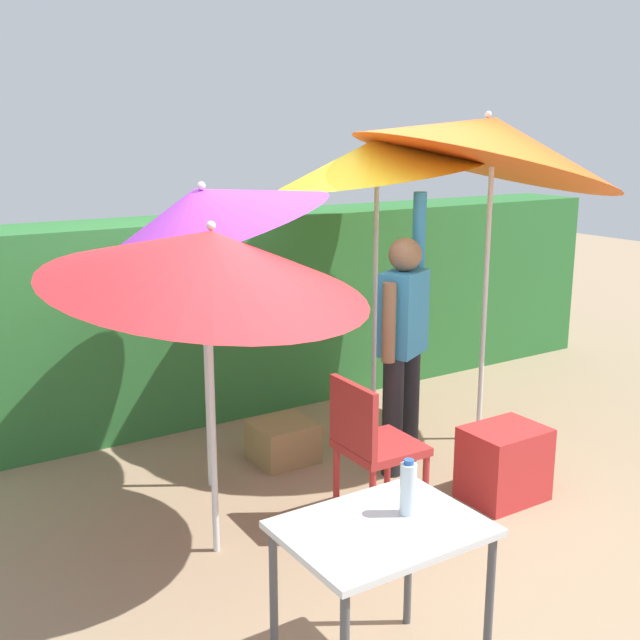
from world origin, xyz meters
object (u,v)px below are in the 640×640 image
(umbrella_yellow, at_px, (209,259))
(crate_cardboard, at_px, (283,441))
(bottle_water, at_px, (408,488))
(folding_table, at_px, (382,545))
(umbrella_navy, at_px, (490,142))
(chair_plastic, at_px, (371,442))
(umbrella_orange, at_px, (378,158))
(person_vendor, at_px, (403,337))
(umbrella_rainbow, at_px, (202,211))
(cooler_box, at_px, (504,463))

(umbrella_yellow, bearing_deg, crate_cardboard, 43.17)
(bottle_water, bearing_deg, folding_table, -171.20)
(umbrella_navy, distance_m, crate_cardboard, 2.56)
(chair_plastic, xyz_separation_m, folding_table, (-0.79, -1.15, 0.13))
(umbrella_orange, xyz_separation_m, umbrella_navy, (0.57, -0.54, 0.12))
(chair_plastic, height_order, crate_cardboard, chair_plastic)
(crate_cardboard, bearing_deg, umbrella_orange, 7.97)
(person_vendor, xyz_separation_m, folding_table, (-1.44, -1.68, -0.29))
(chair_plastic, bearing_deg, umbrella_navy, 23.68)
(umbrella_rainbow, bearing_deg, cooler_box, -37.28)
(umbrella_orange, relative_size, umbrella_navy, 0.90)
(umbrella_navy, bearing_deg, cooler_box, -124.40)
(chair_plastic, distance_m, folding_table, 1.40)
(umbrella_orange, xyz_separation_m, crate_cardboard, (-0.89, -0.12, -1.94))
(umbrella_orange, height_order, folding_table, umbrella_orange)
(umbrella_yellow, bearing_deg, umbrella_rainbow, 68.03)
(chair_plastic, xyz_separation_m, cooler_box, (0.89, -0.20, -0.27))
(cooler_box, xyz_separation_m, crate_cardboard, (-0.88, 1.26, -0.10))
(crate_cardboard, height_order, bottle_water, bottle_water)
(umbrella_rainbow, bearing_deg, umbrella_yellow, -111.97)
(chair_plastic, relative_size, bottle_water, 3.71)
(umbrella_yellow, relative_size, umbrella_navy, 0.74)
(umbrella_orange, xyz_separation_m, person_vendor, (-0.26, -0.65, -1.15))
(umbrella_orange, bearing_deg, crate_cardboard, -172.03)
(umbrella_navy, height_order, person_vendor, umbrella_navy)
(umbrella_yellow, bearing_deg, bottle_water, -79.52)
(umbrella_yellow, height_order, cooler_box, umbrella_yellow)
(folding_table, bearing_deg, umbrella_orange, 53.93)
(umbrella_rainbow, xyz_separation_m, folding_table, (-0.19, -2.08, -1.17))
(umbrella_yellow, xyz_separation_m, crate_cardboard, (0.91, 0.85, -1.50))
(umbrella_orange, height_order, cooler_box, umbrella_orange)
(cooler_box, relative_size, crate_cardboard, 1.20)
(umbrella_rainbow, distance_m, cooler_box, 2.45)
(umbrella_orange, height_order, chair_plastic, umbrella_orange)
(umbrella_rainbow, height_order, cooler_box, umbrella_rainbow)
(umbrella_rainbow, xyz_separation_m, bottle_water, (-0.05, -2.06, -0.96))
(cooler_box, bearing_deg, folding_table, -150.79)
(umbrella_navy, bearing_deg, umbrella_rainbow, 172.12)
(umbrella_yellow, xyz_separation_m, folding_table, (0.10, -1.36, -0.99))
(bottle_water, bearing_deg, umbrella_navy, 39.85)
(umbrella_navy, distance_m, chair_plastic, 2.34)
(umbrella_navy, distance_m, bottle_water, 3.08)
(umbrella_yellow, distance_m, crate_cardboard, 1.95)
(umbrella_yellow, relative_size, cooler_box, 3.95)
(umbrella_navy, relative_size, crate_cardboard, 6.38)
(umbrella_yellow, height_order, bottle_water, umbrella_yellow)
(umbrella_yellow, xyz_separation_m, chair_plastic, (0.89, -0.21, -1.13))
(umbrella_rainbow, height_order, person_vendor, umbrella_rainbow)
(person_vendor, bearing_deg, bottle_water, -128.02)
(umbrella_orange, xyz_separation_m, cooler_box, (-0.01, -1.39, -1.85))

